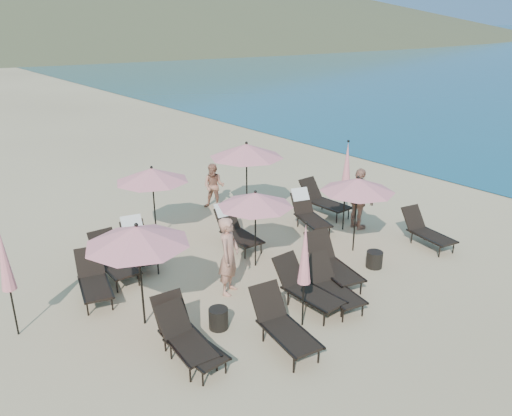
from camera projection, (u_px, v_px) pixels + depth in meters
ground at (338, 297)px, 11.55m from camera, size 800.00×800.00×0.00m
lounger_0 at (189, 340)px, 9.24m from camera, size 0.74×1.66×0.93m
lounger_1 at (183, 333)px, 9.41m from camera, size 0.76×1.75×0.98m
lounger_2 at (282, 324)px, 9.68m from camera, size 0.90×1.83×1.01m
lounger_3 at (332, 285)px, 11.17m from camera, size 0.92×1.74×0.95m
lounger_4 at (331, 262)px, 12.11m from camera, size 1.10×1.94×1.05m
lounger_5 at (426, 230)px, 14.11m from camera, size 0.91×1.76×0.96m
lounger_6 at (94, 279)px, 11.42m from camera, size 0.98×1.76×0.95m
lounger_7 at (113, 259)px, 12.33m from camera, size 0.68×1.76×1.01m
lounger_8 at (138, 244)px, 13.06m from camera, size 0.96×1.84×1.09m
lounger_9 at (235, 228)px, 14.07m from camera, size 0.72×1.78×1.09m
lounger_10 at (308, 212)px, 15.30m from camera, size 1.08×1.85×1.09m
lounger_11 at (323, 199)px, 16.43m from camera, size 0.79×1.88×1.06m
lounger_12 at (306, 287)px, 11.02m from camera, size 0.74×1.78×1.01m
umbrella_open_0 at (137, 235)px, 9.83m from camera, size 2.13×2.13×2.29m
umbrella_open_1 at (255, 199)px, 12.40m from camera, size 1.93×1.93×2.07m
umbrella_open_2 at (358, 185)px, 13.24m from camera, size 2.02×2.02×2.17m
umbrella_open_3 at (152, 175)px, 13.94m from camera, size 2.07×2.07×2.23m
umbrella_open_4 at (246, 151)px, 15.51m from camera, size 2.34×2.34×2.52m
umbrella_closed_0 at (305, 255)px, 9.90m from camera, size 0.27×0.27×2.35m
umbrella_closed_1 at (347, 168)px, 14.65m from camera, size 0.33×0.33×2.80m
umbrella_closed_2 at (4, 259)px, 9.57m from camera, size 0.28×0.28×2.43m
side_table_0 at (218, 318)px, 10.30m from camera, size 0.41×0.41×0.45m
side_table_1 at (374, 259)px, 12.88m from camera, size 0.42×0.42×0.43m
beachgoer_a at (229, 256)px, 11.44m from camera, size 0.82×0.76×1.87m
beachgoer_b at (214, 186)px, 16.88m from camera, size 0.94×0.95×1.54m
beachgoer_c at (359, 199)px, 15.09m from camera, size 0.55×1.15×1.91m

